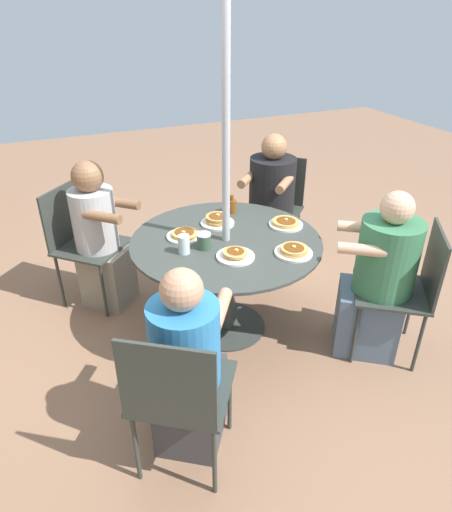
% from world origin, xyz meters
% --- Properties ---
extents(ground_plane, '(12.00, 12.00, 0.00)m').
position_xyz_m(ground_plane, '(0.00, 0.00, 0.00)').
color(ground_plane, '#8C664C').
extents(patio_table, '(1.29, 1.29, 0.74)m').
position_xyz_m(patio_table, '(0.00, 0.00, 0.58)').
color(patio_table, '#383D38').
rests_on(patio_table, ground).
extents(umbrella_pole, '(0.05, 0.05, 2.38)m').
position_xyz_m(umbrella_pole, '(0.00, 0.00, 1.19)').
color(umbrella_pole, '#ADADB2').
rests_on(umbrella_pole, ground).
extents(patio_chair_north, '(0.65, 0.65, 0.93)m').
position_xyz_m(patio_chair_north, '(0.84, -0.85, 0.54)').
color(patio_chair_north, '#333833').
rests_on(patio_chair_north, ground).
extents(diner_north, '(0.61, 0.61, 1.19)m').
position_xyz_m(diner_north, '(0.71, -0.72, 0.54)').
color(diner_north, beige).
rests_on(diner_north, ground).
extents(patio_chair_east, '(0.65, 0.65, 0.93)m').
position_xyz_m(patio_chair_east, '(0.82, 0.87, 0.54)').
color(patio_chair_east, '#333833').
rests_on(patio_chair_east, ground).
extents(diner_east, '(0.53, 0.54, 1.16)m').
position_xyz_m(diner_east, '(0.70, 0.74, 0.54)').
color(diner_east, gray).
rests_on(diner_east, ground).
extents(patio_chair_south, '(0.64, 0.64, 0.93)m').
position_xyz_m(patio_chair_south, '(-0.99, 0.67, 0.54)').
color(patio_chair_south, '#333833').
rests_on(patio_chair_south, ground).
extents(diner_south, '(0.56, 0.53, 1.12)m').
position_xyz_m(diner_south, '(-0.84, 0.57, 0.51)').
color(diner_south, '#3D3D42').
rests_on(diner_south, ground).
extents(patio_chair_west, '(0.65, 0.65, 0.93)m').
position_xyz_m(patio_chair_west, '(-0.69, -0.98, 0.54)').
color(patio_chair_west, '#333833').
rests_on(patio_chair_west, ground).
extents(diner_west, '(0.57, 0.59, 1.16)m').
position_xyz_m(diner_west, '(-0.59, -0.83, 0.52)').
color(diner_west, slate).
rests_on(diner_west, ground).
extents(pancake_plate_a, '(0.24, 0.24, 0.06)m').
position_xyz_m(pancake_plate_a, '(-0.25, 0.04, 0.75)').
color(pancake_plate_a, silver).
rests_on(pancake_plate_a, patio_table).
extents(pancake_plate_b, '(0.24, 0.24, 0.05)m').
position_xyz_m(pancake_plate_b, '(0.03, -0.48, 0.75)').
color(pancake_plate_b, silver).
rests_on(pancake_plate_b, patio_table).
extents(pancake_plate_c, '(0.24, 0.24, 0.05)m').
position_xyz_m(pancake_plate_c, '(0.14, 0.25, 0.75)').
color(pancake_plate_c, silver).
rests_on(pancake_plate_c, patio_table).
extents(pancake_plate_d, '(0.24, 0.24, 0.07)m').
position_xyz_m(pancake_plate_d, '(0.25, -0.04, 0.76)').
color(pancake_plate_d, silver).
rests_on(pancake_plate_d, patio_table).
extents(pancake_plate_e, '(0.24, 0.24, 0.06)m').
position_xyz_m(pancake_plate_e, '(-0.35, -0.32, 0.76)').
color(pancake_plate_e, silver).
rests_on(pancake_plate_e, patio_table).
extents(syrup_bottle, '(0.09, 0.07, 0.14)m').
position_xyz_m(syrup_bottle, '(0.39, -0.21, 0.79)').
color(syrup_bottle, brown).
rests_on(syrup_bottle, patio_table).
extents(coffee_cup, '(0.09, 0.09, 0.10)m').
position_xyz_m(coffee_cup, '(-0.05, 0.18, 0.79)').
color(coffee_cup, '#33513D').
rests_on(coffee_cup, patio_table).
extents(drinking_glass_a, '(0.07, 0.07, 0.12)m').
position_xyz_m(drinking_glass_a, '(-0.06, 0.32, 0.80)').
color(drinking_glass_a, silver).
rests_on(drinking_glass_a, patio_table).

